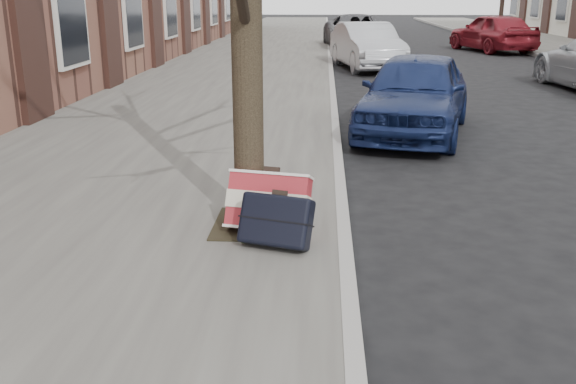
# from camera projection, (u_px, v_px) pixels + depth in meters

# --- Properties ---
(ground) EXTENTS (120.00, 120.00, 0.00)m
(ground) POSITION_uv_depth(u_px,v_px,m) (522.00, 304.00, 4.62)
(ground) COLOR black
(ground) RESTS_ON ground
(near_sidewalk) EXTENTS (5.00, 70.00, 0.12)m
(near_sidewalk) POSITION_uv_depth(u_px,v_px,m) (248.00, 65.00, 19.09)
(near_sidewalk) COLOR slate
(near_sidewalk) RESTS_ON ground
(dirt_patch) EXTENTS (0.85, 0.85, 0.02)m
(dirt_patch) POSITION_uv_depth(u_px,v_px,m) (261.00, 224.00, 5.83)
(dirt_patch) COLOR black
(dirt_patch) RESTS_ON near_sidewalk
(suitcase_red) EXTENTS (0.77, 0.53, 0.55)m
(suitcase_red) POSITION_uv_depth(u_px,v_px,m) (269.00, 203.00, 5.58)
(suitcase_red) COLOR maroon
(suitcase_red) RESTS_ON near_sidewalk
(suitcase_navy) EXTENTS (0.67, 0.51, 0.47)m
(suitcase_navy) POSITION_uv_depth(u_px,v_px,m) (276.00, 220.00, 5.27)
(suitcase_navy) COLOR black
(suitcase_navy) RESTS_ON near_sidewalk
(car_near_front) EXTENTS (2.40, 3.99, 1.27)m
(car_near_front) POSITION_uv_depth(u_px,v_px,m) (415.00, 93.00, 9.95)
(car_near_front) COLOR #15214D
(car_near_front) RESTS_ON ground
(car_near_mid) EXTENTS (2.12, 4.15, 1.30)m
(car_near_mid) POSITION_uv_depth(u_px,v_px,m) (367.00, 46.00, 18.37)
(car_near_mid) COLOR #B4B7BD
(car_near_mid) RESTS_ON ground
(car_near_back) EXTENTS (2.60, 4.93, 1.32)m
(car_near_back) POSITION_uv_depth(u_px,v_px,m) (356.00, 32.00, 24.55)
(car_near_back) COLOR #37363B
(car_near_back) RESTS_ON ground
(car_far_back) EXTENTS (2.80, 4.45, 1.41)m
(car_far_back) POSITION_uv_depth(u_px,v_px,m) (492.00, 32.00, 23.68)
(car_far_back) COLOR maroon
(car_far_back) RESTS_ON ground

